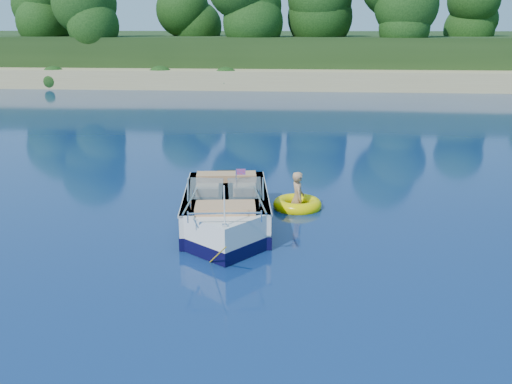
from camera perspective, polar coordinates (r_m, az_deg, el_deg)
ground at (r=12.00m, az=9.01°, el=-8.45°), size 160.00×160.00×0.00m
shoreline at (r=74.76m, az=5.82°, el=13.20°), size 170.00×59.00×6.00m
treeline at (r=51.90m, az=6.30°, el=16.87°), size 150.00×7.12×8.19m
motorboat at (r=14.53m, az=-3.00°, el=-2.15°), size 2.62×5.96×1.99m
tow_tube at (r=16.22m, az=4.15°, el=-1.27°), size 1.78×1.78×0.37m
boy at (r=16.17m, az=4.14°, el=-1.68°), size 0.55×0.91×1.67m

